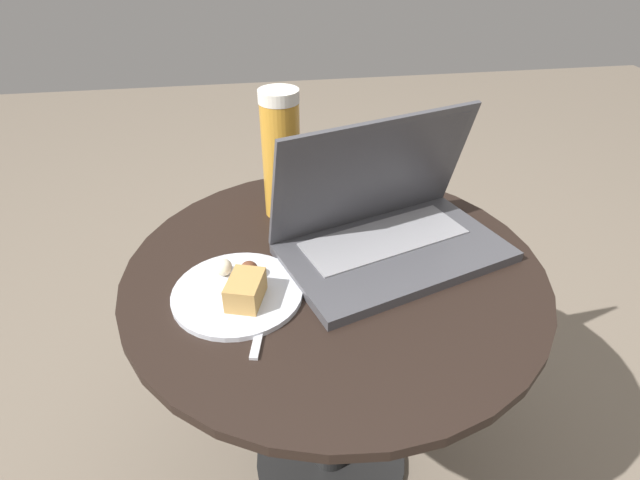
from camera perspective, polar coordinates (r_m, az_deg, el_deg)
The scene contains 7 objects.
ground_plane at distance 1.28m, azimuth 1.20°, elevation -23.83°, with size 6.00×6.00×0.00m, color #726656.
table at distance 0.94m, azimuth 1.51°, elevation -9.86°, with size 0.71×0.71×0.57m.
napkin at distance 0.81m, azimuth -8.03°, elevation -5.09°, with size 0.17×0.15×0.00m.
laptop at distance 0.87m, azimuth 7.68°, elevation 1.63°, with size 0.43×0.33×0.23m.
beer_glass at distance 0.94m, azimuth -4.44°, elevation 9.67°, with size 0.07×0.07×0.24m.
snack_plate at distance 0.79m, azimuth -9.19°, elevation -5.67°, with size 0.20×0.20×0.05m.
fork at distance 0.77m, azimuth -6.33°, elevation -7.71°, with size 0.06×0.18×0.00m.
Camera 1 is at (-0.13, -0.67, 1.08)m, focal length 28.00 mm.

